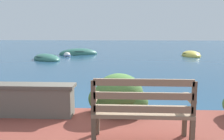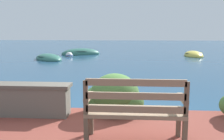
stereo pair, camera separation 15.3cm
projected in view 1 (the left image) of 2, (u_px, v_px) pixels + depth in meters
ground_plane at (107, 119)px, 4.97m from camera, size 80.00×80.00×0.00m
park_bench at (142, 109)px, 3.36m from camera, size 1.35×0.48×0.93m
stone_wall at (24, 99)px, 4.50m from camera, size 1.85×0.39×0.58m
hedge_clump_left at (118, 96)px, 4.60m from camera, size 1.11×0.80×0.76m
rowboat_nearest at (47, 59)px, 15.01m from camera, size 2.56×2.62×0.63m
rowboat_mid at (191, 55)px, 17.16m from camera, size 1.22×2.32×0.65m
rowboat_far at (79, 54)px, 18.20m from camera, size 3.01×2.04×0.80m
mooring_buoy at (67, 55)px, 16.79m from camera, size 0.51×0.51×0.46m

